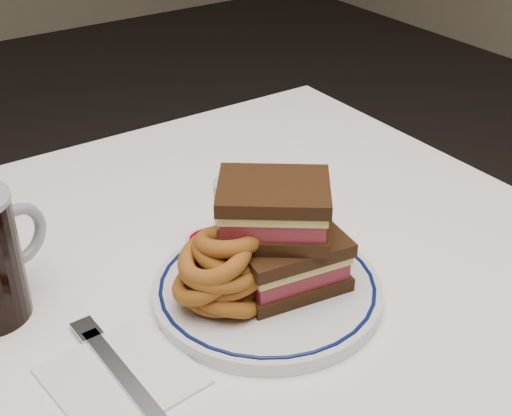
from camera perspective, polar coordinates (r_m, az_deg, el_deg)
dining_table at (r=0.94m, az=-10.96°, el=-12.59°), size 1.27×0.87×0.75m
main_plate at (r=0.86m, az=0.91°, el=-6.54°), size 0.27×0.27×0.02m
reuben_sandwich at (r=0.82m, az=1.99°, el=-2.15°), size 0.16×0.16×0.13m
onion_rings_main at (r=0.80m, az=-2.79°, el=-5.00°), size 0.12×0.11×0.12m
ketchup_ramekin at (r=0.88m, az=-3.81°, el=-3.29°), size 0.06×0.06×0.03m
water_glass at (r=0.91m, az=-1.23°, el=-0.89°), size 0.07×0.07×0.11m
napkin_fork at (r=0.78m, az=-10.80°, el=-12.88°), size 0.15×0.18×0.01m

